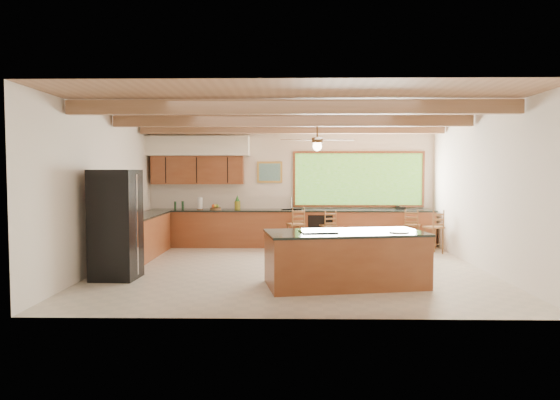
{
  "coord_description": "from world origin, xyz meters",
  "views": [
    {
      "loc": [
        -0.07,
        -9.44,
        1.84
      ],
      "look_at": [
        -0.25,
        0.8,
        1.28
      ],
      "focal_mm": 32.0,
      "sensor_mm": 36.0,
      "label": 1
    }
  ],
  "objects": [
    {
      "name": "bar_stool_a",
      "position": [
        0.1,
        2.26,
        0.61
      ],
      "size": [
        0.47,
        0.47,
        1.02
      ],
      "rotation": [
        0.0,
        0.0,
        0.37
      ],
      "color": "brown",
      "rests_on": "ground"
    },
    {
      "name": "bar_stool_b",
      "position": [
        0.88,
        2.4,
        0.56
      ],
      "size": [
        0.41,
        0.41,
        0.94
      ],
      "rotation": [
        0.0,
        0.0,
        0.26
      ],
      "color": "brown",
      "rests_on": "ground"
    },
    {
      "name": "room_shell",
      "position": [
        -0.17,
        0.65,
        2.21
      ],
      "size": [
        7.27,
        6.54,
        3.02
      ],
      "color": "beige",
      "rests_on": "ground"
    },
    {
      "name": "bar_stool_d",
      "position": [
        2.87,
        2.35,
        0.58
      ],
      "size": [
        0.45,
        0.45,
        0.98
      ],
      "rotation": [
        0.0,
        0.0,
        -0.36
      ],
      "color": "brown",
      "rests_on": "ground"
    },
    {
      "name": "bar_stool_c",
      "position": [
        3.23,
        1.81,
        0.59
      ],
      "size": [
        0.46,
        0.46,
        1.0
      ],
      "rotation": [
        0.0,
        0.0,
        0.38
      ],
      "color": "brown",
      "rests_on": "ground"
    },
    {
      "name": "island",
      "position": [
        0.85,
        -1.39,
        0.44
      ],
      "size": [
        2.71,
        1.62,
        0.9
      ],
      "rotation": [
        0.0,
        0.0,
        0.17
      ],
      "color": "brown",
      "rests_on": "ground"
    },
    {
      "name": "ground",
      "position": [
        0.0,
        0.0,
        0.0
      ],
      "size": [
        7.2,
        7.2,
        0.0
      ],
      "primitive_type": "plane",
      "color": "#BAAF9A",
      "rests_on": "ground"
    },
    {
      "name": "refrigerator",
      "position": [
        -3.05,
        -0.93,
        0.94
      ],
      "size": [
        0.77,
        0.75,
        1.89
      ],
      "rotation": [
        0.0,
        0.0,
        -0.05
      ],
      "color": "black",
      "rests_on": "ground"
    },
    {
      "name": "counter_run",
      "position": [
        -0.82,
        2.52,
        0.46
      ],
      "size": [
        7.12,
        3.1,
        1.28
      ],
      "color": "brown",
      "rests_on": "ground"
    }
  ]
}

